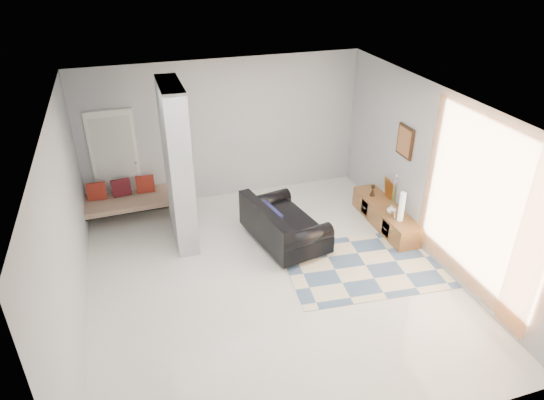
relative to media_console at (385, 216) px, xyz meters
name	(u,v)px	position (x,y,z in m)	size (l,w,h in m)	color
floor	(270,279)	(-2.52, -0.90, -0.20)	(6.00, 6.00, 0.00)	silver
ceiling	(270,108)	(-2.52, -0.90, 2.60)	(6.00, 6.00, 0.00)	white
wall_back	(224,131)	(-2.52, 2.10, 1.20)	(6.00, 6.00, 0.00)	#B5B7BA
wall_front	(367,352)	(-2.52, -3.90, 1.20)	(6.00, 6.00, 0.00)	#B5B7BA
wall_left	(66,233)	(-5.27, -0.90, 1.20)	(6.00, 6.00, 0.00)	#B5B7BA
wall_right	(435,176)	(0.23, -0.90, 1.20)	(6.00, 6.00, 0.00)	#B5B7BA
partition_column	(178,167)	(-3.62, 0.70, 1.20)	(0.35, 1.20, 2.80)	#ACB1B3
hallway_door	(116,163)	(-4.62, 2.06, 0.82)	(0.85, 0.06, 2.04)	white
curtain	(479,209)	(0.15, -2.05, 1.25)	(2.55, 2.55, 0.00)	#FA9141
wall_art	(405,142)	(0.20, 0.00, 1.45)	(0.04, 0.45, 0.55)	#3D2210
media_console	(385,216)	(0.00, 0.00, 0.00)	(0.45, 1.80, 0.80)	brown
loveseat	(281,225)	(-2.02, 0.04, 0.15)	(1.27, 1.81, 0.76)	silver
daybed	(131,198)	(-4.45, 1.72, 0.21)	(1.95, 0.88, 0.77)	black
area_rug	(366,265)	(-0.92, -1.04, -0.20)	(2.57, 1.72, 0.01)	beige
cylinder_lamp	(402,207)	(-0.02, -0.50, 0.46)	(0.10, 0.10, 0.54)	white
bronze_figurine	(373,190)	(-0.05, 0.46, 0.31)	(0.11, 0.11, 0.22)	#322416
vase	(391,209)	(-0.05, -0.24, 0.28)	(0.16, 0.16, 0.17)	white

